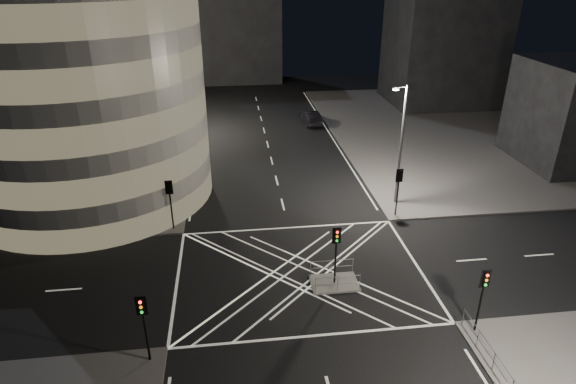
{
  "coord_description": "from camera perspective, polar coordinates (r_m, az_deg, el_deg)",
  "views": [
    {
      "loc": [
        -4.05,
        -26.1,
        18.61
      ],
      "look_at": [
        -0.02,
        6.17,
        3.0
      ],
      "focal_mm": 30.0,
      "sensor_mm": 36.0,
      "label": 1
    }
  ],
  "objects": [
    {
      "name": "ground",
      "position": [
        32.31,
        1.42,
        -9.54
      ],
      "size": [
        120.0,
        120.0,
        0.0
      ],
      "primitive_type": "plane",
      "color": "black",
      "rests_on": "ground"
    },
    {
      "name": "sidewalk_far_left",
      "position": [
        61.53,
        -30.72,
        4.43
      ],
      "size": [
        42.0,
        42.0,
        0.15
      ],
      "primitive_type": "cube",
      "color": "#555250",
      "rests_on": "ground"
    },
    {
      "name": "sidewalk_far_right",
      "position": [
        65.24,
        23.88,
        6.92
      ],
      "size": [
        42.0,
        42.0,
        0.15
      ],
      "primitive_type": "cube",
      "color": "#555250",
      "rests_on": "ground"
    },
    {
      "name": "central_island",
      "position": [
        31.39,
        5.5,
        -10.69
      ],
      "size": [
        3.0,
        2.0,
        0.15
      ],
      "primitive_type": "cube",
      "color": "slate",
      "rests_on": "ground"
    },
    {
      "name": "office_tower_curved",
      "position": [
        48.21,
        -28.44,
        15.63
      ],
      "size": [
        30.0,
        29.0,
        27.2
      ],
      "color": "gray",
      "rests_on": "sidewalk_far_left"
    },
    {
      "name": "office_block_rear",
      "position": [
        70.82,
        -22.89,
        17.72
      ],
      "size": [
        24.0,
        16.0,
        22.0
      ],
      "primitive_type": "cube",
      "color": "gray",
      "rests_on": "sidewalk_far_left"
    },
    {
      "name": "building_right_far",
      "position": [
        73.44,
        17.84,
        15.9
      ],
      "size": [
        14.0,
        12.0,
        15.0
      ],
      "primitive_type": "cube",
      "color": "black",
      "rests_on": "sidewalk_far_right"
    },
    {
      "name": "building_far_end",
      "position": [
        84.65,
        -7.44,
        18.92
      ],
      "size": [
        18.0,
        8.0,
        18.0
      ],
      "primitive_type": "cube",
      "color": "black",
      "rests_on": "ground"
    },
    {
      "name": "tree_a",
      "position": [
        38.26,
        -16.34,
        3.44
      ],
      "size": [
        4.0,
        4.0,
        6.98
      ],
      "color": "black",
      "rests_on": "sidewalk_far_left"
    },
    {
      "name": "tree_b",
      "position": [
        43.63,
        -15.39,
        7.19
      ],
      "size": [
        5.19,
        5.19,
        8.32
      ],
      "color": "black",
      "rests_on": "sidewalk_far_left"
    },
    {
      "name": "tree_c",
      "position": [
        49.57,
        -14.44,
        8.37
      ],
      "size": [
        3.93,
        3.93,
        6.69
      ],
      "color": "black",
      "rests_on": "sidewalk_far_left"
    },
    {
      "name": "tree_d",
      "position": [
        55.2,
        -13.84,
        10.62
      ],
      "size": [
        4.43,
        4.43,
        7.39
      ],
      "color": "black",
      "rests_on": "sidewalk_far_left"
    },
    {
      "name": "tree_e",
      "position": [
        61.09,
        -13.26,
        11.69
      ],
      "size": [
        3.43,
        3.43,
        6.42
      ],
      "color": "black",
      "rests_on": "sidewalk_far_left"
    },
    {
      "name": "traffic_signal_fl",
      "position": [
        36.76,
        -13.83,
        -0.43
      ],
      "size": [
        0.55,
        0.22,
        4.0
      ],
      "color": "black",
      "rests_on": "sidewalk_far_left"
    },
    {
      "name": "traffic_signal_nl",
      "position": [
        25.33,
        -16.79,
        -13.98
      ],
      "size": [
        0.55,
        0.22,
        4.0
      ],
      "color": "black",
      "rests_on": "sidewalk_near_left"
    },
    {
      "name": "traffic_signal_fr",
      "position": [
        38.65,
        12.98,
        0.99
      ],
      "size": [
        0.55,
        0.22,
        4.0
      ],
      "color": "black",
      "rests_on": "sidewalk_far_right"
    },
    {
      "name": "traffic_signal_nr",
      "position": [
        28.0,
        22.12,
        -10.65
      ],
      "size": [
        0.55,
        0.22,
        4.0
      ],
      "color": "black",
      "rests_on": "sidewalk_near_right"
    },
    {
      "name": "traffic_signal_island",
      "position": [
        29.8,
        5.73,
        -6.29
      ],
      "size": [
        0.55,
        0.22,
        4.0
      ],
      "color": "black",
      "rests_on": "central_island"
    },
    {
      "name": "street_lamp_left_near",
      "position": [
        40.64,
        -14.42,
        6.06
      ],
      "size": [
        1.25,
        0.25,
        10.0
      ],
      "color": "slate",
      "rests_on": "sidewalk_far_left"
    },
    {
      "name": "street_lamp_left_far",
      "position": [
        57.85,
        -12.54,
        11.99
      ],
      "size": [
        1.25,
        0.25,
        10.0
      ],
      "color": "slate",
      "rests_on": "sidewalk_far_left"
    },
    {
      "name": "street_lamp_right_far",
      "position": [
        39.81,
        13.19,
        5.78
      ],
      "size": [
        1.25,
        0.25,
        10.0
      ],
      "color": "slate",
      "rests_on": "sidewalk_far_right"
    },
    {
      "name": "railing_island_south",
      "position": [
        30.32,
        5.92,
        -10.73
      ],
      "size": [
        2.8,
        0.06,
        1.1
      ],
      "primitive_type": "cube",
      "color": "slate",
      "rests_on": "central_island"
    },
    {
      "name": "railing_island_north",
      "position": [
        31.75,
        5.21,
        -8.83
      ],
      "size": [
        2.8,
        0.06,
        1.1
      ],
      "primitive_type": "cube",
      "color": "slate",
      "rests_on": "central_island"
    },
    {
      "name": "sedan",
      "position": [
        61.53,
        2.7,
        8.82
      ],
      "size": [
        2.27,
        5.21,
        1.67
      ],
      "primitive_type": "imported",
      "rotation": [
        0.0,
        0.0,
        3.24
      ],
      "color": "black",
      "rests_on": "ground"
    }
  ]
}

